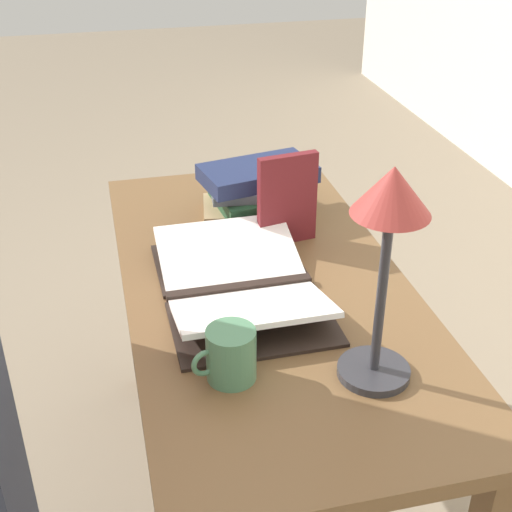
{
  "coord_description": "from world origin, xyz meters",
  "views": [
    {
      "loc": [
        1.33,
        -0.34,
        1.59
      ],
      "look_at": [
        0.02,
        -0.03,
        0.81
      ],
      "focal_mm": 50.0,
      "sensor_mm": 36.0,
      "label": 1
    }
  ],
  "objects_px": {
    "open_book": "(240,284)",
    "book_stack_tall": "(258,191)",
    "book_standing_upright": "(287,200)",
    "coffee_mug": "(230,355)",
    "reading_lamp": "(389,228)"
  },
  "relations": [
    {
      "from": "reading_lamp",
      "to": "coffee_mug",
      "type": "xyz_separation_m",
      "value": [
        -0.05,
        -0.26,
        -0.26
      ]
    },
    {
      "from": "book_stack_tall",
      "to": "book_standing_upright",
      "type": "distance_m",
      "value": 0.17
    },
    {
      "from": "open_book",
      "to": "book_stack_tall",
      "type": "height_order",
      "value": "book_stack_tall"
    },
    {
      "from": "open_book",
      "to": "book_standing_upright",
      "type": "bearing_deg",
      "value": 140.49
    },
    {
      "from": "coffee_mug",
      "to": "book_standing_upright",
      "type": "bearing_deg",
      "value": 153.43
    },
    {
      "from": "open_book",
      "to": "book_standing_upright",
      "type": "xyz_separation_m",
      "value": [
        -0.2,
        0.16,
        0.09
      ]
    },
    {
      "from": "book_standing_upright",
      "to": "coffee_mug",
      "type": "relative_size",
      "value": 1.85
    },
    {
      "from": "reading_lamp",
      "to": "coffee_mug",
      "type": "bearing_deg",
      "value": -101.66
    },
    {
      "from": "open_book",
      "to": "book_stack_tall",
      "type": "bearing_deg",
      "value": 159.96
    },
    {
      "from": "book_standing_upright",
      "to": "open_book",
      "type": "bearing_deg",
      "value": -47.08
    },
    {
      "from": "book_standing_upright",
      "to": "coffee_mug",
      "type": "xyz_separation_m",
      "value": [
        0.48,
        -0.24,
        -0.06
      ]
    },
    {
      "from": "open_book",
      "to": "book_standing_upright",
      "type": "relative_size",
      "value": 2.15
    },
    {
      "from": "open_book",
      "to": "coffee_mug",
      "type": "distance_m",
      "value": 0.29
    },
    {
      "from": "book_standing_upright",
      "to": "coffee_mug",
      "type": "distance_m",
      "value": 0.54
    },
    {
      "from": "book_stack_tall",
      "to": "book_standing_upright",
      "type": "xyz_separation_m",
      "value": [
        0.16,
        0.04,
        0.04
      ]
    }
  ]
}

